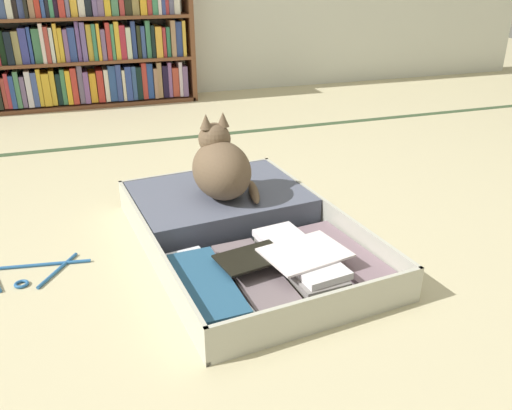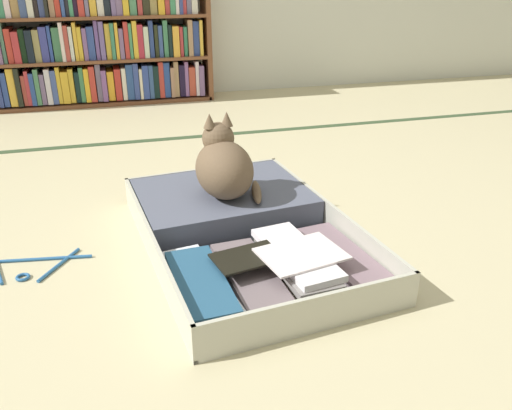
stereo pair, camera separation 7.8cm
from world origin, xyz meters
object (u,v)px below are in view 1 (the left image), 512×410
object	(u,v)px
open_suitcase	(236,225)
black_cat	(220,167)
bookshelf	(62,42)
clothes_hanger	(27,272)

from	to	relation	value
open_suitcase	black_cat	world-z (taller)	black_cat
open_suitcase	black_cat	bearing A→B (deg)	97.96
open_suitcase	bookshelf	bearing A→B (deg)	103.57
black_cat	clothes_hanger	distance (m)	0.69
clothes_hanger	open_suitcase	bearing A→B (deg)	1.47
black_cat	clothes_hanger	size ratio (longest dim) A/B	0.79
bookshelf	clothes_hanger	distance (m)	2.14
black_cat	open_suitcase	bearing A→B (deg)	-82.04
bookshelf	clothes_hanger	size ratio (longest dim) A/B	4.52
black_cat	clothes_hanger	bearing A→B (deg)	-167.87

